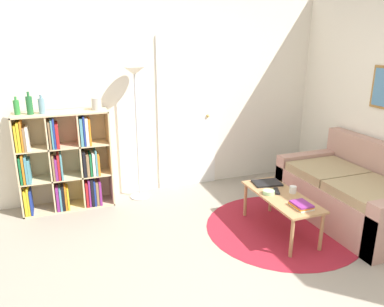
# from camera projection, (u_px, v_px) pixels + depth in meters

# --- Properties ---
(wall_back) EXTENTS (7.20, 0.11, 2.60)m
(wall_back) POSITION_uv_depth(u_px,v_px,m) (170.00, 94.00, 4.91)
(wall_back) COLOR silver
(wall_back) RESTS_ON ground_plane
(wall_right) EXTENTS (0.08, 5.65, 2.60)m
(wall_right) POSITION_uv_depth(u_px,v_px,m) (376.00, 100.00, 4.40)
(wall_right) COLOR silver
(wall_right) RESTS_ON ground_plane
(rug) EXTENTS (1.68, 1.68, 0.01)m
(rug) POSITION_uv_depth(u_px,v_px,m) (282.00, 227.00, 4.13)
(rug) COLOR maroon
(rug) RESTS_ON ground_plane
(bookshelf) EXTENTS (1.06, 0.34, 1.19)m
(bookshelf) POSITION_uv_depth(u_px,v_px,m) (64.00, 163.00, 4.47)
(bookshelf) COLOR beige
(bookshelf) RESTS_ON ground_plane
(floor_lamp) EXTENTS (0.27, 0.27, 1.68)m
(floor_lamp) POSITION_uv_depth(u_px,v_px,m) (135.00, 92.00, 4.51)
(floor_lamp) COLOR #B7B7BC
(floor_lamp) RESTS_ON ground_plane
(couch) EXTENTS (0.94, 1.66, 0.87)m
(couch) POSITION_uv_depth(u_px,v_px,m) (355.00, 195.00, 4.27)
(couch) COLOR tan
(couch) RESTS_ON ground_plane
(coffee_table) EXTENTS (0.42, 1.00, 0.43)m
(coffee_table) POSITION_uv_depth(u_px,v_px,m) (281.00, 200.00, 3.94)
(coffee_table) COLOR #AD7F51
(coffee_table) RESTS_ON ground_plane
(laptop) EXTENTS (0.33, 0.26, 0.02)m
(laptop) POSITION_uv_depth(u_px,v_px,m) (267.00, 183.00, 4.23)
(laptop) COLOR black
(laptop) RESTS_ON coffee_table
(bowl) EXTENTS (0.12, 0.12, 0.04)m
(bowl) POSITION_uv_depth(u_px,v_px,m) (269.00, 192.00, 3.95)
(bowl) COLOR #9ED193
(bowl) RESTS_ON coffee_table
(book_stack_on_table) EXTENTS (0.16, 0.21, 0.05)m
(book_stack_on_table) POSITION_uv_depth(u_px,v_px,m) (301.00, 205.00, 3.64)
(book_stack_on_table) COLOR silver
(book_stack_on_table) RESTS_ON coffee_table
(cup) EXTENTS (0.07, 0.07, 0.08)m
(cup) POSITION_uv_depth(u_px,v_px,m) (293.00, 190.00, 3.97)
(cup) COLOR white
(cup) RESTS_ON coffee_table
(remote) EXTENTS (0.10, 0.17, 0.02)m
(remote) POSITION_uv_depth(u_px,v_px,m) (277.00, 191.00, 4.01)
(remote) COLOR black
(remote) RESTS_ON coffee_table
(bottle_left) EXTENTS (0.06, 0.06, 0.20)m
(bottle_left) POSITION_uv_depth(u_px,v_px,m) (17.00, 107.00, 4.14)
(bottle_left) COLOR #2D8438
(bottle_left) RESTS_ON bookshelf
(bottle_middle) EXTENTS (0.07, 0.07, 0.25)m
(bottle_middle) POSITION_uv_depth(u_px,v_px,m) (29.00, 105.00, 4.14)
(bottle_middle) COLOR #236633
(bottle_middle) RESTS_ON bookshelf
(bottle_right) EXTENTS (0.08, 0.08, 0.21)m
(bottle_right) POSITION_uv_depth(u_px,v_px,m) (42.00, 106.00, 4.19)
(bottle_right) COLOR #6B93A3
(bottle_right) RESTS_ON bookshelf
(vase_on_shelf) EXTENTS (0.11, 0.11, 0.14)m
(vase_on_shelf) POSITION_uv_depth(u_px,v_px,m) (97.00, 104.00, 4.41)
(vase_on_shelf) COLOR #B7B2A8
(vase_on_shelf) RESTS_ON bookshelf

